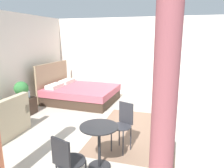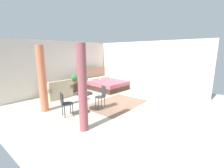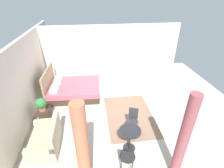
{
  "view_description": "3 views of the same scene",
  "coord_description": "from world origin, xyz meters",
  "px_view_note": "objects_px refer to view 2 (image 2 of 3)",
  "views": [
    {
      "loc": [
        -4.6,
        -0.98,
        2.1
      ],
      "look_at": [
        -0.26,
        0.28,
        1.07
      ],
      "focal_mm": 33.51,
      "sensor_mm": 36.0,
      "label": 1
    },
    {
      "loc": [
        -5.19,
        -4.12,
        2.2
      ],
      "look_at": [
        -0.12,
        0.09,
        0.8
      ],
      "focal_mm": 24.64,
      "sensor_mm": 36.0,
      "label": 2
    },
    {
      "loc": [
        -5.0,
        1.02,
        4.14
      ],
      "look_at": [
        0.24,
        0.32,
        1.13
      ],
      "focal_mm": 26.72,
      "sensor_mm": 36.0,
      "label": 3
    }
  ],
  "objects_px": {
    "cafe_chair_near_window": "(65,102)",
    "cafe_chair_near_couch": "(102,95)",
    "couch": "(58,92)",
    "bed": "(106,84)",
    "vase": "(77,81)",
    "nightstand": "(76,87)",
    "balcony_table": "(84,99)",
    "potted_plant": "(74,79)"
  },
  "relations": [
    {
      "from": "nightstand",
      "to": "cafe_chair_near_couch",
      "type": "relative_size",
      "value": 0.55
    },
    {
      "from": "balcony_table",
      "to": "cafe_chair_near_window",
      "type": "bearing_deg",
      "value": 162.09
    },
    {
      "from": "balcony_table",
      "to": "potted_plant",
      "type": "bearing_deg",
      "value": 59.83
    },
    {
      "from": "nightstand",
      "to": "cafe_chair_near_couch",
      "type": "distance_m",
      "value": 3.16
    },
    {
      "from": "bed",
      "to": "vase",
      "type": "relative_size",
      "value": 12.57
    },
    {
      "from": "balcony_table",
      "to": "bed",
      "type": "bearing_deg",
      "value": 29.75
    },
    {
      "from": "nightstand",
      "to": "vase",
      "type": "relative_size",
      "value": 2.77
    },
    {
      "from": "nightstand",
      "to": "cafe_chair_near_couch",
      "type": "xyz_separation_m",
      "value": [
        -1.04,
        -2.97,
        0.33
      ]
    },
    {
      "from": "nightstand",
      "to": "potted_plant",
      "type": "xyz_separation_m",
      "value": [
        -0.1,
        0.03,
        0.5
      ]
    },
    {
      "from": "nightstand",
      "to": "cafe_chair_near_couch",
      "type": "bearing_deg",
      "value": -109.28
    },
    {
      "from": "cafe_chair_near_window",
      "to": "cafe_chair_near_couch",
      "type": "height_order",
      "value": "cafe_chair_near_couch"
    },
    {
      "from": "nightstand",
      "to": "balcony_table",
      "type": "height_order",
      "value": "balcony_table"
    },
    {
      "from": "vase",
      "to": "cafe_chair_near_couch",
      "type": "height_order",
      "value": "cafe_chair_near_couch"
    },
    {
      "from": "bed",
      "to": "nightstand",
      "type": "height_order",
      "value": "bed"
    },
    {
      "from": "bed",
      "to": "balcony_table",
      "type": "xyz_separation_m",
      "value": [
        -3.2,
        -1.83,
        0.22
      ]
    },
    {
      "from": "cafe_chair_near_couch",
      "to": "bed",
      "type": "bearing_deg",
      "value": 39.26
    },
    {
      "from": "couch",
      "to": "balcony_table",
      "type": "xyz_separation_m",
      "value": [
        -0.38,
        -2.4,
        0.21
      ]
    },
    {
      "from": "couch",
      "to": "bed",
      "type": "bearing_deg",
      "value": -11.51
    },
    {
      "from": "couch",
      "to": "balcony_table",
      "type": "distance_m",
      "value": 2.44
    },
    {
      "from": "potted_plant",
      "to": "cafe_chair_near_window",
      "type": "xyz_separation_m",
      "value": [
        -2.28,
        -2.54,
        -0.22
      ]
    },
    {
      "from": "potted_plant",
      "to": "balcony_table",
      "type": "relative_size",
      "value": 0.68
    },
    {
      "from": "balcony_table",
      "to": "cafe_chair_near_couch",
      "type": "bearing_deg",
      "value": -20.37
    },
    {
      "from": "couch",
      "to": "nightstand",
      "type": "relative_size",
      "value": 2.54
    },
    {
      "from": "balcony_table",
      "to": "cafe_chair_near_couch",
      "type": "distance_m",
      "value": 0.71
    },
    {
      "from": "couch",
      "to": "cafe_chair_near_couch",
      "type": "distance_m",
      "value": 2.68
    },
    {
      "from": "bed",
      "to": "cafe_chair_near_window",
      "type": "distance_m",
      "value": 4.21
    },
    {
      "from": "cafe_chair_near_couch",
      "to": "potted_plant",
      "type": "bearing_deg",
      "value": 72.63
    },
    {
      "from": "bed",
      "to": "cafe_chair_near_couch",
      "type": "relative_size",
      "value": 2.49
    },
    {
      "from": "cafe_chair_near_window",
      "to": "cafe_chair_near_couch",
      "type": "relative_size",
      "value": 0.93
    },
    {
      "from": "bed",
      "to": "couch",
      "type": "distance_m",
      "value": 2.88
    },
    {
      "from": "vase",
      "to": "cafe_chair_near_couch",
      "type": "relative_size",
      "value": 0.2
    },
    {
      "from": "nightstand",
      "to": "cafe_chair_near_couch",
      "type": "height_order",
      "value": "cafe_chair_near_couch"
    },
    {
      "from": "bed",
      "to": "nightstand",
      "type": "bearing_deg",
      "value": 149.28
    },
    {
      "from": "couch",
      "to": "potted_plant",
      "type": "xyz_separation_m",
      "value": [
        1.22,
        0.35,
        0.44
      ]
    },
    {
      "from": "couch",
      "to": "nightstand",
      "type": "xyz_separation_m",
      "value": [
        1.32,
        0.32,
        -0.06
      ]
    },
    {
      "from": "cafe_chair_near_couch",
      "to": "balcony_table",
      "type": "bearing_deg",
      "value": 159.63
    },
    {
      "from": "bed",
      "to": "couch",
      "type": "height_order",
      "value": "bed"
    },
    {
      "from": "bed",
      "to": "balcony_table",
      "type": "distance_m",
      "value": 3.7
    },
    {
      "from": "bed",
      "to": "cafe_chair_near_window",
      "type": "relative_size",
      "value": 2.69
    },
    {
      "from": "nightstand",
      "to": "potted_plant",
      "type": "height_order",
      "value": "potted_plant"
    },
    {
      "from": "couch",
      "to": "cafe_chair_near_window",
      "type": "xyz_separation_m",
      "value": [
        -1.06,
        -2.19,
        0.22
      ]
    },
    {
      "from": "potted_plant",
      "to": "balcony_table",
      "type": "height_order",
      "value": "potted_plant"
    }
  ]
}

